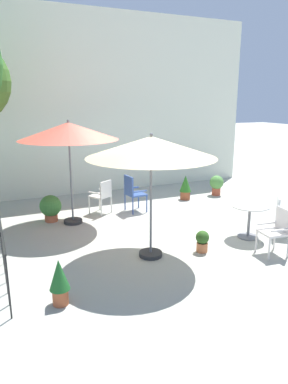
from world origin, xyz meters
name	(u,v)px	position (x,y,z in m)	size (l,w,h in m)	color
ground_plane	(152,229)	(0.00, 0.00, 0.00)	(60.00, 60.00, 0.00)	#A8A89B
villa_facade	(98,104)	(0.00, 3.98, 2.73)	(10.33, 0.30, 5.45)	silver
patio_umbrella_0	(151,148)	(-0.63, -1.28, 2.05)	(2.33, 2.33, 2.32)	#2D2D2D
patio_umbrella_1	(68,132)	(-1.54, 1.17, 2.17)	(2.26, 2.26, 2.44)	#2D2D2D
cafe_table_0	(249,215)	(1.68, -1.27, 0.51)	(0.80, 0.80, 0.72)	white
patio_chair_0	(284,214)	(2.44, -1.48, 0.50)	(0.64, 0.64, 0.86)	white
patio_chair_1	(277,228)	(1.60, -2.16, 0.51)	(0.50, 0.48, 0.89)	silver
patio_chair_2	(133,191)	(0.11, 1.42, 0.56)	(0.49, 0.53, 0.97)	#345091
patio_chair_3	(102,194)	(-0.67, 1.58, 0.52)	(0.61, 0.61, 0.88)	white
potted_plant_0	(217,184)	(3.10, 1.93, 0.36)	(0.42, 0.42, 0.62)	#B14E34
potted_plant_1	(185,187)	(1.98, 1.90, 0.39)	(0.34, 0.34, 0.73)	brown
potted_plant_2	(202,241)	(0.37, -1.51, 0.23)	(0.26, 0.26, 0.43)	#C36F42
potted_plant_3	(51,207)	(-2.00, 1.51, 0.36)	(0.52, 0.52, 0.65)	#B75A38
potted_plant_4	(59,280)	(-2.52, -2.25, 0.38)	(0.30, 0.30, 0.70)	#A75331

